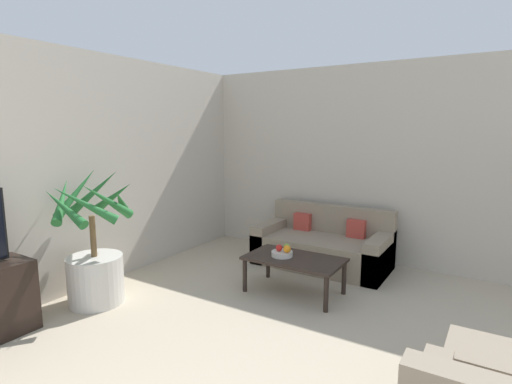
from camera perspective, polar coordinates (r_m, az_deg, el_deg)
wall_back at (r=5.49m, az=26.25°, el=3.02°), size 8.55×0.06×2.70m
wall_left at (r=4.61m, az=-29.84°, el=1.78°), size 0.06×8.12×2.70m
potted_palm at (r=4.58m, az=-22.05°, el=-9.07°), size 0.90×0.91×1.43m
sofa_loveseat at (r=5.53m, az=9.52°, el=-7.65°), size 1.75×0.87×0.78m
coffee_table at (r=4.55m, az=5.48°, el=-9.89°), size 1.07×0.61×0.41m
fruit_bowl at (r=4.56m, az=3.74°, el=-8.79°), size 0.24×0.24×0.06m
apple_red at (r=4.55m, az=3.31°, el=-7.97°), size 0.08×0.08×0.08m
apple_green at (r=4.60m, az=4.41°, el=-7.80°), size 0.07×0.07×0.07m
orange_fruit at (r=4.50m, az=4.46°, el=-8.11°), size 0.08×0.08×0.08m
ottoman at (r=3.41m, az=30.70°, el=-21.48°), size 0.60×0.50×0.35m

